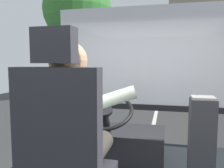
{
  "coord_description": "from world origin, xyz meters",
  "views": [
    {
      "loc": [
        0.35,
        -1.66,
        1.87
      ],
      "look_at": [
        -0.25,
        0.82,
        1.62
      ],
      "focal_mm": 36.54,
      "sensor_mm": 36.0,
      "label": 1
    }
  ],
  "objects_px": {
    "driver_seat": "(66,164)",
    "fare_box": "(201,143)",
    "parked_car_blue": "(220,75)",
    "steering_console": "(115,144)",
    "bus_driver": "(73,125)"
  },
  "relations": [
    {
      "from": "steering_console",
      "to": "fare_box",
      "type": "distance_m",
      "value": 0.95
    },
    {
      "from": "driver_seat",
      "to": "fare_box",
      "type": "bearing_deg",
      "value": 48.49
    },
    {
      "from": "driver_seat",
      "to": "parked_car_blue",
      "type": "bearing_deg",
      "value": 76.06
    },
    {
      "from": "driver_seat",
      "to": "bus_driver",
      "type": "distance_m",
      "value": 0.23
    },
    {
      "from": "fare_box",
      "to": "parked_car_blue",
      "type": "xyz_separation_m",
      "value": [
        4.37,
        20.16,
        -0.45
      ]
    },
    {
      "from": "bus_driver",
      "to": "fare_box",
      "type": "xyz_separation_m",
      "value": [
        0.88,
        0.88,
        -0.35
      ]
    },
    {
      "from": "steering_console",
      "to": "parked_car_blue",
      "type": "distance_m",
      "value": 20.56
    },
    {
      "from": "fare_box",
      "to": "steering_console",
      "type": "bearing_deg",
      "value": 162.05
    },
    {
      "from": "parked_car_blue",
      "to": "steering_console",
      "type": "bearing_deg",
      "value": -104.8
    },
    {
      "from": "steering_console",
      "to": "parked_car_blue",
      "type": "xyz_separation_m",
      "value": [
        5.25,
        19.87,
        -0.25
      ]
    },
    {
      "from": "bus_driver",
      "to": "parked_car_blue",
      "type": "relative_size",
      "value": 0.18
    },
    {
      "from": "driver_seat",
      "to": "bus_driver",
      "type": "bearing_deg",
      "value": 90.0
    },
    {
      "from": "driver_seat",
      "to": "steering_console",
      "type": "xyz_separation_m",
      "value": [
        0.0,
        1.28,
        -0.35
      ]
    },
    {
      "from": "driver_seat",
      "to": "fare_box",
      "type": "height_order",
      "value": "driver_seat"
    },
    {
      "from": "bus_driver",
      "to": "parked_car_blue",
      "type": "bearing_deg",
      "value": 75.99
    }
  ]
}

